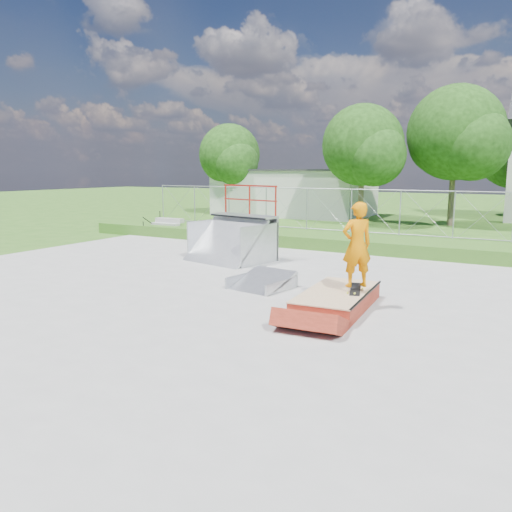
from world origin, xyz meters
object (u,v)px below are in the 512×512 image
Objects in this scene: quarter_pipe at (229,224)px; flat_bank_ramp at (261,281)px; skater at (357,248)px; grind_box at (337,300)px.

quarter_pipe is 1.77× the size of flat_bank_ramp.
quarter_pipe is 1.36× the size of skater.
grind_box is 1.25m from skater.
quarter_pipe is (-5.26, 3.78, 1.07)m from grind_box.
skater reaches higher than grind_box.
quarter_pipe reaches higher than grind_box.
quarter_pipe is 4.26m from flat_bank_ramp.
flat_bank_ramp is at bearing -56.73° from skater.
quarter_pipe is at bearing 142.72° from flat_bank_ramp.
grind_box is at bearing -10.22° from flat_bank_ramp.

